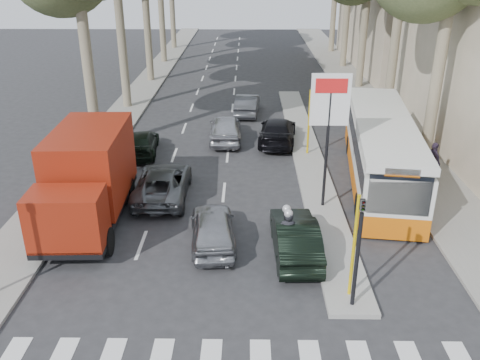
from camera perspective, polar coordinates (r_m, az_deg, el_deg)
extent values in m
plane|color=#28282B|center=(16.80, 0.31, -10.93)|extent=(120.00, 120.00, 0.00)
cube|color=gray|center=(40.83, 13.01, 9.85)|extent=(3.20, 70.00, 0.12)
cube|color=gray|center=(43.61, -10.09, 10.97)|extent=(2.40, 64.00, 0.12)
cube|color=gray|center=(26.73, 7.53, 2.87)|extent=(1.50, 26.00, 0.16)
cylinder|color=yellow|center=(15.33, 12.64, -7.55)|extent=(0.10, 0.10, 3.50)
cylinder|color=yellow|center=(20.59, 9.54, 1.19)|extent=(0.10, 0.10, 3.50)
cylinder|color=yellow|center=(26.18, 7.73, 6.28)|extent=(0.10, 0.10, 3.50)
cylinder|color=black|center=(20.29, 9.70, 3.40)|extent=(0.12, 0.12, 5.20)
cube|color=white|center=(19.68, 10.11, 8.85)|extent=(1.50, 0.10, 2.00)
cube|color=red|center=(19.49, 10.25, 10.37)|extent=(1.20, 0.02, 0.55)
cylinder|color=black|center=(14.99, 12.95, -9.03)|extent=(0.12, 0.12, 3.20)
imported|color=black|center=(14.25, 13.50, -3.96)|extent=(0.16, 0.41, 1.00)
cylinder|color=#6B604C|center=(27.56, -16.65, 11.68)|extent=(0.56, 0.56, 8.40)
cylinder|color=#6B604C|center=(35.13, -13.14, 14.99)|extent=(0.56, 0.56, 8.96)
cylinder|color=#6B604C|center=(42.89, -10.35, 16.18)|extent=(0.56, 0.56, 8.12)
cylinder|color=#6B604C|center=(50.66, -8.83, 18.23)|extent=(0.56, 0.56, 9.52)
cylinder|color=#6B604C|center=(58.59, -7.62, 18.63)|extent=(0.56, 0.56, 8.68)
cylinder|color=#6B604C|center=(25.95, 21.21, 10.35)|extent=(0.56, 0.56, 8.40)
cylinder|color=#6B604C|center=(33.40, 16.99, 14.39)|extent=(0.56, 0.56, 9.24)
cylinder|color=#6B604C|center=(41.13, 13.67, 15.39)|extent=(0.56, 0.56, 7.84)
cylinder|color=#6B604C|center=(48.86, 11.87, 17.48)|extent=(0.56, 0.56, 8.96)
cylinder|color=#6B604C|center=(56.75, 10.47, 18.14)|extent=(0.56, 0.56, 8.40)
imported|color=#93959B|center=(18.28, -3.08, -5.38)|extent=(1.94, 4.03, 1.33)
imported|color=black|center=(17.75, 6.22, -6.35)|extent=(1.62, 4.24, 1.38)
imported|color=#4E5256|center=(22.01, -8.68, -0.33)|extent=(2.24, 4.75, 1.31)
imported|color=black|center=(28.27, 4.24, 5.51)|extent=(2.43, 4.92, 1.38)
imported|color=#A6A7AE|center=(28.49, -1.65, 5.84)|extent=(1.88, 4.42, 1.49)
imported|color=#45474C|center=(33.51, 0.82, 8.50)|extent=(1.73, 4.14, 1.33)
imported|color=black|center=(27.07, -11.10, 4.08)|extent=(2.08, 4.30, 1.21)
cube|color=black|center=(20.44, -16.47, -3.21)|extent=(2.68, 6.76, 0.28)
cylinder|color=black|center=(18.98, -21.32, -6.54)|extent=(0.37, 1.01, 1.00)
cylinder|color=black|center=(18.33, -14.73, -6.71)|extent=(0.37, 1.01, 1.00)
cylinder|color=black|center=(22.53, -17.94, -1.12)|extent=(0.37, 1.01, 1.00)
cylinder|color=black|center=(21.99, -12.38, -1.10)|extent=(0.37, 1.01, 1.00)
cube|color=maroon|center=(17.82, -18.82, -4.09)|extent=(2.50, 1.64, 1.89)
cube|color=black|center=(17.12, -19.58, -4.56)|extent=(2.23, 0.17, 1.00)
cube|color=maroon|center=(20.60, -16.37, 1.79)|extent=(2.72, 4.76, 2.78)
cube|color=#D5600B|center=(24.32, 15.28, 1.19)|extent=(3.91, 11.59, 0.89)
cube|color=silver|center=(23.90, 15.58, 3.81)|extent=(3.91, 11.59, 1.48)
cube|color=black|center=(23.80, 15.66, 4.48)|extent=(3.87, 11.14, 0.84)
cube|color=silver|center=(23.56, 15.87, 6.29)|extent=(3.91, 11.59, 0.30)
cube|color=black|center=(18.67, 17.45, -1.69)|extent=(2.16, 0.34, 1.48)
cube|color=#D5600B|center=(18.32, 17.79, 0.77)|extent=(1.18, 0.21, 0.32)
cylinder|color=black|center=(20.93, 13.22, -2.69)|extent=(0.40, 0.98, 0.95)
cylinder|color=black|center=(21.27, 19.21, -3.00)|extent=(0.40, 0.98, 0.95)
cylinder|color=black|center=(27.40, 12.23, 3.88)|extent=(0.40, 0.98, 0.95)
cylinder|color=black|center=(27.67, 16.84, 3.57)|extent=(0.40, 0.98, 0.95)
cylinder|color=black|center=(16.94, 5.65, -9.35)|extent=(0.15, 0.69, 0.68)
cylinder|color=black|center=(18.28, 4.95, -6.61)|extent=(0.15, 0.69, 0.68)
cylinder|color=silver|center=(16.79, 5.67, -8.05)|extent=(0.09, 0.43, 0.85)
cube|color=black|center=(17.58, 5.28, -7.45)|extent=(0.29, 0.81, 0.32)
cube|color=black|center=(17.25, 5.41, -7.01)|extent=(0.35, 0.50, 0.23)
cube|color=black|center=(17.73, 5.17, -6.30)|extent=(0.34, 0.71, 0.13)
cylinder|color=silver|center=(16.66, 5.69, -6.95)|extent=(0.66, 0.09, 0.04)
imported|color=black|center=(17.34, 5.34, -6.13)|extent=(0.68, 0.47, 1.78)
imported|color=black|center=(17.73, 5.15, -5.60)|extent=(0.84, 0.50, 1.67)
sphere|color=#B2B2B7|center=(16.89, 5.47, -3.76)|extent=(0.30, 0.30, 0.30)
sphere|color=#B2B2B7|center=(17.31, 5.26, -3.26)|extent=(0.30, 0.30, 0.30)
imported|color=#3E3048|center=(24.75, 20.83, 2.00)|extent=(0.76, 1.13, 1.77)
imported|color=#66594C|center=(23.57, 18.98, 0.94)|extent=(1.11, 0.77, 1.58)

